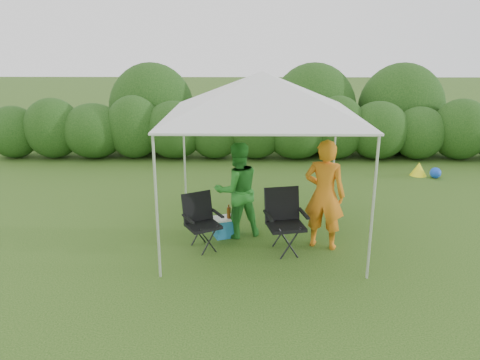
{
  "coord_description": "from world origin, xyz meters",
  "views": [
    {
      "loc": [
        -0.25,
        -7.09,
        3.34
      ],
      "look_at": [
        -0.36,
        0.4,
        1.05
      ],
      "focal_mm": 35.0,
      "sensor_mm": 36.0,
      "label": 1
    }
  ],
  "objects_px": {
    "chair_right": "(284,216)",
    "cooler": "(226,227)",
    "canopy": "(262,94)",
    "woman": "(237,190)",
    "chair_left": "(201,218)",
    "man": "(324,195)"
  },
  "relations": [
    {
      "from": "chair_right",
      "to": "cooler",
      "type": "relative_size",
      "value": 2.06
    },
    {
      "from": "canopy",
      "to": "woman",
      "type": "distance_m",
      "value": 1.68
    },
    {
      "from": "chair_right",
      "to": "chair_left",
      "type": "relative_size",
      "value": 1.12
    },
    {
      "from": "chair_left",
      "to": "woman",
      "type": "bearing_deg",
      "value": 10.57
    },
    {
      "from": "chair_left",
      "to": "cooler",
      "type": "bearing_deg",
      "value": 19.97
    },
    {
      "from": "man",
      "to": "canopy",
      "type": "bearing_deg",
      "value": -2.33
    },
    {
      "from": "man",
      "to": "chair_left",
      "type": "bearing_deg",
      "value": 21.92
    },
    {
      "from": "chair_right",
      "to": "woman",
      "type": "distance_m",
      "value": 0.99
    },
    {
      "from": "chair_right",
      "to": "cooler",
      "type": "height_order",
      "value": "chair_right"
    },
    {
      "from": "woman",
      "to": "cooler",
      "type": "distance_m",
      "value": 0.69
    },
    {
      "from": "chair_left",
      "to": "woman",
      "type": "relative_size",
      "value": 0.55
    },
    {
      "from": "chair_left",
      "to": "man",
      "type": "bearing_deg",
      "value": -28.05
    },
    {
      "from": "woman",
      "to": "chair_left",
      "type": "bearing_deg",
      "value": 18.84
    },
    {
      "from": "chair_left",
      "to": "man",
      "type": "height_order",
      "value": "man"
    },
    {
      "from": "chair_left",
      "to": "man",
      "type": "relative_size",
      "value": 0.5
    },
    {
      "from": "canopy",
      "to": "cooler",
      "type": "relative_size",
      "value": 6.24
    },
    {
      "from": "man",
      "to": "cooler",
      "type": "relative_size",
      "value": 3.66
    },
    {
      "from": "chair_right",
      "to": "cooler",
      "type": "distance_m",
      "value": 1.18
    },
    {
      "from": "canopy",
      "to": "man",
      "type": "distance_m",
      "value": 1.9
    },
    {
      "from": "chair_right",
      "to": "chair_left",
      "type": "bearing_deg",
      "value": 164.82
    },
    {
      "from": "canopy",
      "to": "chair_right",
      "type": "xyz_separation_m",
      "value": [
        0.36,
        -0.55,
        -1.88
      ]
    },
    {
      "from": "woman",
      "to": "cooler",
      "type": "bearing_deg",
      "value": -8.5
    }
  ]
}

